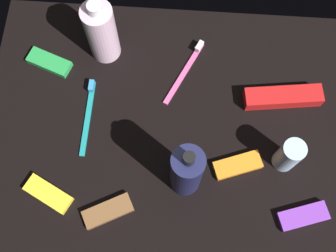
% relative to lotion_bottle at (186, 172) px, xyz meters
% --- Properties ---
extents(ground_plane, '(0.84, 0.64, 0.01)m').
position_rel_lotion_bottle_xyz_m(ground_plane, '(-0.04, 0.11, -0.10)').
color(ground_plane, black).
extents(lotion_bottle, '(0.06, 0.06, 0.21)m').
position_rel_lotion_bottle_xyz_m(lotion_bottle, '(0.00, 0.00, 0.00)').
color(lotion_bottle, '#1C1E45').
rests_on(lotion_bottle, ground_plane).
extents(bodywash_bottle, '(0.07, 0.07, 0.18)m').
position_rel_lotion_bottle_xyz_m(bodywash_bottle, '(-0.21, 0.31, -0.01)').
color(bodywash_bottle, silver).
rests_on(bodywash_bottle, ground_plane).
extents(deodorant_stick, '(0.05, 0.05, 0.10)m').
position_rel_lotion_bottle_xyz_m(deodorant_stick, '(0.21, 0.06, -0.04)').
color(deodorant_stick, silver).
rests_on(deodorant_stick, ground_plane).
extents(toothbrush_pink, '(0.09, 0.17, 0.02)m').
position_rel_lotion_bottle_xyz_m(toothbrush_pink, '(-0.01, 0.27, -0.08)').
color(toothbrush_pink, '#E55999').
rests_on(toothbrush_pink, ground_plane).
extents(toothbrush_teal, '(0.01, 0.18, 0.02)m').
position_rel_lotion_bottle_xyz_m(toothbrush_teal, '(-0.23, 0.14, -0.08)').
color(toothbrush_teal, teal).
rests_on(toothbrush_teal, ground_plane).
extents(toothpaste_box_red, '(0.18, 0.07, 0.03)m').
position_rel_lotion_bottle_xyz_m(toothpaste_box_red, '(0.21, 0.21, -0.07)').
color(toothpaste_box_red, red).
rests_on(toothpaste_box_red, ground_plane).
extents(snack_bar_purple, '(0.11, 0.07, 0.01)m').
position_rel_lotion_bottle_xyz_m(snack_bar_purple, '(0.25, -0.06, -0.08)').
color(snack_bar_purple, purple).
rests_on(snack_bar_purple, ground_plane).
extents(snack_bar_brown, '(0.11, 0.08, 0.01)m').
position_rel_lotion_bottle_xyz_m(snack_bar_brown, '(-0.16, -0.08, -0.08)').
color(snack_bar_brown, brown).
rests_on(snack_bar_brown, ground_plane).
extents(snack_bar_green, '(0.11, 0.07, 0.01)m').
position_rel_lotion_bottle_xyz_m(snack_bar_green, '(-0.34, 0.26, -0.08)').
color(snack_bar_green, green).
rests_on(snack_bar_green, ground_plane).
extents(snack_bar_yellow, '(0.11, 0.08, 0.01)m').
position_rel_lotion_bottle_xyz_m(snack_bar_yellow, '(-0.29, -0.05, -0.08)').
color(snack_bar_yellow, yellow).
rests_on(snack_bar_yellow, ground_plane).
extents(snack_bar_orange, '(0.11, 0.07, 0.01)m').
position_rel_lotion_bottle_xyz_m(snack_bar_orange, '(0.11, 0.04, -0.08)').
color(snack_bar_orange, orange).
rests_on(snack_bar_orange, ground_plane).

